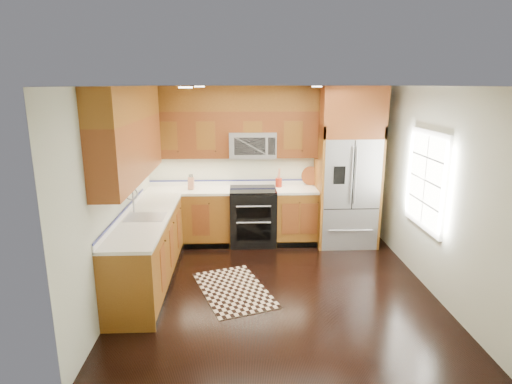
{
  "coord_description": "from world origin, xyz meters",
  "views": [
    {
      "loc": [
        -0.48,
        -5.17,
        2.62
      ],
      "look_at": [
        -0.24,
        0.6,
        1.16
      ],
      "focal_mm": 30.0,
      "sensor_mm": 36.0,
      "label": 1
    }
  ],
  "objects_px": {
    "rug": "(234,290)",
    "knife_block": "(191,183)",
    "range": "(253,216)",
    "utensil_crock": "(279,181)",
    "refrigerator": "(348,167)"
  },
  "relations": [
    {
      "from": "range",
      "to": "utensil_crock",
      "type": "height_order",
      "value": "utensil_crock"
    },
    {
      "from": "refrigerator",
      "to": "utensil_crock",
      "type": "bearing_deg",
      "value": 170.74
    },
    {
      "from": "range",
      "to": "utensil_crock",
      "type": "distance_m",
      "value": 0.74
    },
    {
      "from": "refrigerator",
      "to": "utensil_crock",
      "type": "relative_size",
      "value": 8.29
    },
    {
      "from": "rug",
      "to": "knife_block",
      "type": "distance_m",
      "value": 2.15
    },
    {
      "from": "rug",
      "to": "utensil_crock",
      "type": "xyz_separation_m",
      "value": [
        0.75,
        1.86,
        1.04
      ]
    },
    {
      "from": "rug",
      "to": "knife_block",
      "type": "relative_size",
      "value": 5.23
    },
    {
      "from": "range",
      "to": "knife_block",
      "type": "relative_size",
      "value": 3.73
    },
    {
      "from": "range",
      "to": "utensil_crock",
      "type": "xyz_separation_m",
      "value": [
        0.44,
        0.14,
        0.58
      ]
    },
    {
      "from": "range",
      "to": "refrigerator",
      "type": "xyz_separation_m",
      "value": [
        1.55,
        -0.04,
        0.83
      ]
    },
    {
      "from": "range",
      "to": "knife_block",
      "type": "bearing_deg",
      "value": 177.84
    },
    {
      "from": "knife_block",
      "to": "refrigerator",
      "type": "bearing_deg",
      "value": -1.7
    },
    {
      "from": "range",
      "to": "utensil_crock",
      "type": "relative_size",
      "value": 3.01
    },
    {
      "from": "knife_block",
      "to": "utensil_crock",
      "type": "relative_size",
      "value": 0.81
    },
    {
      "from": "range",
      "to": "knife_block",
      "type": "xyz_separation_m",
      "value": [
        -1.02,
        0.04,
        0.57
      ]
    }
  ]
}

